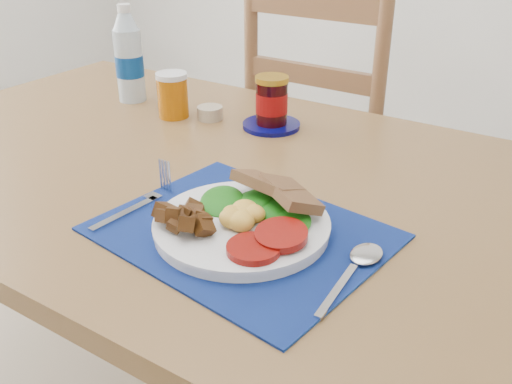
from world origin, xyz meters
TOP-DOWN VIEW (x-y plane):
  - table at (0.00, 0.20)m, footprint 1.40×0.90m
  - chair_far at (-0.03, 0.91)m, footprint 0.46×0.44m
  - placemat at (0.25, 0.03)m, footprint 0.45×0.38m
  - breakfast_plate at (0.25, 0.02)m, footprint 0.27×0.27m
  - fork at (0.06, 0.01)m, footprint 0.03×0.19m
  - spoon at (0.44, 0.04)m, footprint 0.04×0.19m
  - water_bottle at (-0.34, 0.41)m, footprint 0.07×0.07m
  - juice_glass at (-0.18, 0.38)m, footprint 0.07×0.07m
  - ramekin at (-0.10, 0.41)m, footprint 0.06×0.06m
  - jam_on_saucer at (0.05, 0.44)m, footprint 0.13×0.13m

SIDE VIEW (x-z plane):
  - chair_far at x=-0.03m, z-range 0.00..1.22m
  - table at x=0.00m, z-range 0.29..1.04m
  - placemat at x=0.25m, z-range 0.75..0.75m
  - fork at x=0.06m, z-range 0.75..0.76m
  - spoon at x=0.44m, z-range 0.75..0.76m
  - ramekin at x=-0.10m, z-range 0.75..0.78m
  - breakfast_plate at x=0.25m, z-range 0.74..0.80m
  - juice_glass at x=-0.18m, z-range 0.75..0.85m
  - jam_on_saucer at x=0.05m, z-range 0.74..0.86m
  - water_bottle at x=-0.34m, z-range 0.74..0.97m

